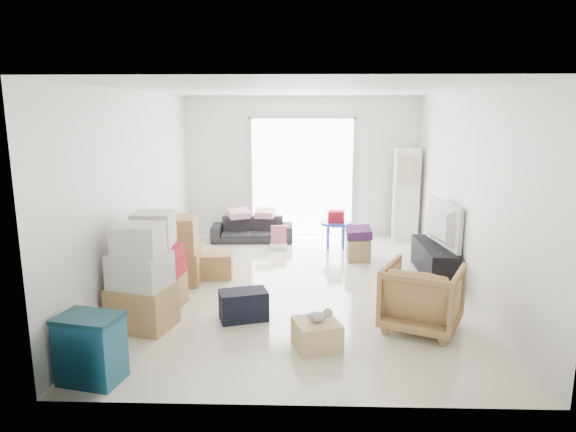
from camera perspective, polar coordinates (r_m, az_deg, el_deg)
The scene contains 21 objects.
room_shell at distance 6.99m, azimuth 1.52°, elevation 2.75°, with size 4.98×6.48×3.18m.
sliding_door at distance 9.96m, azimuth 1.59°, elevation 4.84°, with size 2.10×0.04×2.33m.
ac_tower at distance 9.88m, azimuth 12.97°, elevation 2.32°, with size 0.45×0.30×1.75m, color white.
tv_console at distance 8.05m, azimuth 15.94°, elevation -4.70°, with size 0.41×1.37×0.46m, color black.
television at distance 7.97m, azimuth 16.06°, elevation -2.60°, with size 1.15×0.66×0.15m, color black.
sofa at distance 9.70m, azimuth -4.02°, elevation -1.06°, with size 1.52×0.44×0.59m, color #25252A.
pillow_left at distance 9.62m, azimuth -5.50°, elevation 1.00°, with size 0.40×0.31×0.12m, color #EDACB6.
pillow_right at distance 9.63m, azimuth -2.56°, elevation 1.05°, with size 0.35×0.28×0.12m, color #EDACB6.
armchair at distance 6.01m, azimuth 14.71°, elevation -8.36°, with size 0.81×0.76×0.83m, color tan.
storage_bins at distance 5.13m, azimuth -21.07°, elevation -13.57°, with size 0.63×0.50×0.64m.
box_stack_a at distance 6.05m, azimuth -16.03°, elevation -7.08°, with size 0.77×0.69×1.21m.
box_stack_b at distance 6.58m, azimuth -14.50°, elevation -5.53°, with size 0.70×0.67×1.23m.
box_stack_c at distance 7.46m, azimuth -12.26°, elevation -3.86°, with size 0.67×0.60×0.97m.
loose_box at distance 7.72m, azimuth -7.86°, elevation -5.40°, with size 0.44×0.44×0.37m, color #AD874E.
duffel_bag at distance 6.18m, azimuth -4.96°, elevation -9.84°, with size 0.55×0.33×0.35m, color black.
ottoman at distance 8.54m, azimuth 7.81°, elevation -3.71°, with size 0.37×0.37×0.37m, color #9F8D5C.
blanket at distance 8.47m, azimuth 7.85°, elevation -2.06°, with size 0.40×0.40×0.14m, color #462153.
kids_table at distance 9.18m, azimuth 5.33°, elevation -0.61°, with size 0.55×0.55×0.67m.
toy_walker at distance 9.20m, azimuth -1.06°, elevation -2.92°, with size 0.31×0.27×0.40m.
wood_crate at distance 5.49m, azimuth 3.21°, elevation -13.03°, with size 0.44×0.44×0.29m, color #DBBB7E.
plush_bunny at distance 5.41m, azimuth 3.55°, elevation -11.00°, with size 0.26×0.15×0.13m.
Camera 1 is at (0.02, -6.91, 2.45)m, focal length 32.00 mm.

